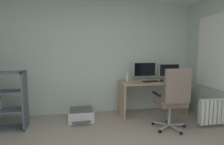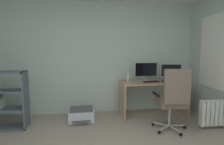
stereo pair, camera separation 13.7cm
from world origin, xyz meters
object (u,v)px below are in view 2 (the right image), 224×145
at_px(desk, 154,90).
at_px(monitor_main, 146,70).
at_px(printer, 81,115).
at_px(desktop_speaker, 128,78).
at_px(monitor_secondary, 171,71).
at_px(office_chair, 172,98).
at_px(radiator, 221,112).
at_px(computer_mouse, 163,81).
at_px(keyboard, 151,82).

distance_m(desk, monitor_main, 0.49).
bearing_deg(printer, desktop_speaker, 11.98).
bearing_deg(monitor_secondary, printer, -172.65).
xyz_separation_m(office_chair, radiator, (0.99, 0.01, -0.32)).
height_order(computer_mouse, office_chair, office_chair).
relative_size(monitor_secondary, radiator, 0.57).
bearing_deg(keyboard, computer_mouse, -4.06).
distance_m(printer, radiator, 2.70).
bearing_deg(printer, monitor_secondary, 7.35).
height_order(keyboard, office_chair, office_chair).
height_order(keyboard, desktop_speaker, desktop_speaker).
distance_m(office_chair, radiator, 1.04).
height_order(printer, radiator, radiator).
bearing_deg(radiator, printer, 162.92).
xyz_separation_m(monitor_main, office_chair, (0.12, -1.07, -0.38)).
xyz_separation_m(monitor_main, desktop_speaker, (-0.43, -0.05, -0.16)).
bearing_deg(office_chair, desktop_speaker, 118.04).
height_order(desk, desktop_speaker, desktop_speaker).
distance_m(desk, desktop_speaker, 0.65).
relative_size(monitor_main, desktop_speaker, 3.17).
xyz_separation_m(monitor_main, radiator, (1.11, -1.06, -0.70)).
height_order(monitor_secondary, printer, monitor_secondary).
bearing_deg(office_chair, monitor_secondary, 65.40).
height_order(desk, keyboard, keyboard).
bearing_deg(desktop_speaker, keyboard, -18.14).
distance_m(monitor_main, printer, 1.73).
bearing_deg(computer_mouse, radiator, -32.24).
bearing_deg(monitor_secondary, desk, -163.31).
xyz_separation_m(computer_mouse, printer, (-1.79, -0.06, -0.65)).
height_order(keyboard, printer, keyboard).
bearing_deg(computer_mouse, printer, -162.56).
xyz_separation_m(keyboard, radiator, (1.05, -0.85, -0.47)).
xyz_separation_m(keyboard, computer_mouse, (0.27, 0.00, 0.01)).
bearing_deg(monitor_secondary, desktop_speaker, -177.37).
relative_size(desktop_speaker, office_chair, 0.15).
xyz_separation_m(monitor_main, monitor_secondary, (0.61, 0.00, -0.03)).
height_order(monitor_main, keyboard, monitor_main).
bearing_deg(radiator, desk, 136.42).
relative_size(computer_mouse, office_chair, 0.09).
distance_m(keyboard, office_chair, 0.88).
xyz_separation_m(monitor_main, keyboard, (0.05, -0.21, -0.23)).
bearing_deg(office_chair, computer_mouse, 76.44).
bearing_deg(radiator, monitor_secondary, 115.24).
xyz_separation_m(desk, office_chair, (-0.03, -0.93, 0.06)).
relative_size(monitor_main, monitor_secondary, 1.11).
relative_size(monitor_main, computer_mouse, 5.39).
bearing_deg(radiator, office_chair, -179.14).
height_order(monitor_secondary, keyboard, monitor_secondary).
bearing_deg(monitor_main, desktop_speaker, -173.66).
distance_m(monitor_secondary, printer, 2.25).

